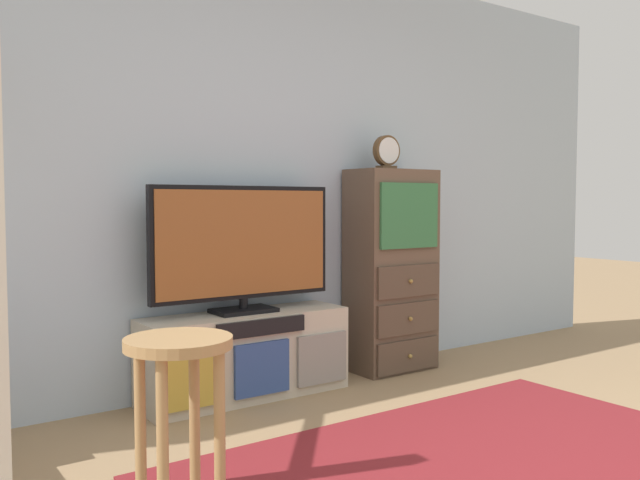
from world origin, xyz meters
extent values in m
cube|color=#A8BCD1|center=(0.00, 2.46, 1.35)|extent=(6.40, 0.12, 2.70)
cube|color=maroon|center=(0.00, 0.60, 0.01)|extent=(2.60, 1.80, 0.01)
cube|color=#BCB29E|center=(-0.30, 2.20, 0.25)|extent=(1.23, 0.36, 0.50)
cube|color=#B79333|center=(-0.71, 2.01, 0.21)|extent=(0.34, 0.02, 0.30)
cube|color=#2D4784|center=(-0.30, 2.01, 0.21)|extent=(0.34, 0.02, 0.30)
cube|color=gray|center=(0.11, 2.01, 0.21)|extent=(0.34, 0.02, 0.30)
cube|color=black|center=(-0.30, 2.01, 0.44)|extent=(0.55, 0.02, 0.09)
cube|color=black|center=(-0.30, 2.22, 0.51)|extent=(0.36, 0.22, 0.02)
cylinder|color=black|center=(-0.30, 2.22, 0.55)|extent=(0.05, 0.05, 0.06)
cube|color=black|center=(-0.30, 2.22, 0.91)|extent=(1.14, 0.05, 0.65)
cube|color=brown|center=(-0.30, 2.19, 0.91)|extent=(1.09, 0.01, 0.60)
cube|color=brown|center=(0.83, 2.21, 0.68)|extent=(0.58, 0.34, 1.35)
cube|color=#4E3C2F|center=(0.83, 2.03, 0.12)|extent=(0.53, 0.02, 0.21)
sphere|color=olive|center=(0.83, 2.01, 0.12)|extent=(0.03, 0.03, 0.03)
cube|color=#4E3C2F|center=(0.83, 2.03, 0.37)|extent=(0.53, 0.02, 0.21)
sphere|color=olive|center=(0.83, 2.01, 0.37)|extent=(0.03, 0.03, 0.03)
cube|color=#4E3C2F|center=(0.83, 2.03, 0.62)|extent=(0.53, 0.02, 0.21)
sphere|color=olive|center=(0.83, 2.01, 0.62)|extent=(0.03, 0.03, 0.03)
cube|color=#337042|center=(0.83, 2.03, 1.05)|extent=(0.49, 0.02, 0.43)
cube|color=#4C3823|center=(0.76, 2.19, 1.37)|extent=(0.12, 0.08, 0.02)
cylinder|color=brown|center=(0.76, 2.19, 1.48)|extent=(0.20, 0.04, 0.20)
cylinder|color=silver|center=(0.76, 2.16, 1.48)|extent=(0.17, 0.01, 0.17)
cylinder|color=#A37A4C|center=(-1.41, 0.68, 0.34)|extent=(0.04, 0.04, 0.68)
cylinder|color=#A37A4C|center=(-1.22, 0.68, 0.34)|extent=(0.04, 0.04, 0.68)
cylinder|color=#A37A4C|center=(-1.41, 0.87, 0.34)|extent=(0.04, 0.04, 0.68)
cylinder|color=#A37A4C|center=(-1.22, 0.87, 0.34)|extent=(0.04, 0.04, 0.68)
cylinder|color=#A37A4C|center=(-1.32, 0.77, 0.70)|extent=(0.34, 0.34, 0.03)
camera|label=1|loc=(-2.13, -1.16, 1.14)|focal=37.10mm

